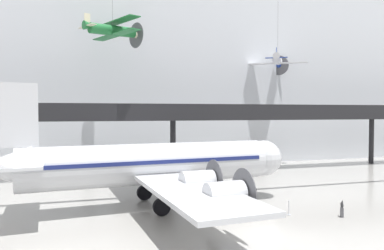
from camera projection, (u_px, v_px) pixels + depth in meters
name	position (u px, v px, depth m)	size (l,w,h in m)	color
ground_plane	(268.00, 235.00, 23.17)	(260.00, 260.00, 0.00)	#9E9B96
hangar_back_wall	(161.00, 65.00, 53.02)	(140.00, 3.00, 28.62)	silver
mezzanine_walkway	(175.00, 117.00, 45.58)	(110.00, 3.20, 8.57)	black
airliner_silver_main	(148.00, 165.00, 29.58)	(24.88, 28.37, 9.65)	silver
suspended_plane_white_twin	(278.00, 61.00, 53.55)	(7.72, 7.03, 10.21)	silver
suspended_plane_green_biplane	(113.00, 30.00, 43.46)	(7.41, 8.46, 8.07)	#1E6B33
stanchion_barrier	(289.00, 211.00, 27.60)	(0.36, 0.36, 1.08)	#B2B5BA
info_sign_pedestal	(342.00, 211.00, 27.04)	(0.35, 0.73, 1.24)	#4C4C51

